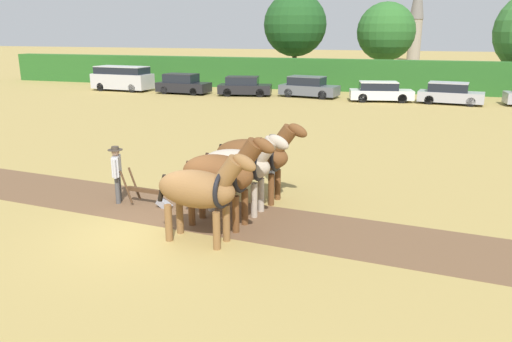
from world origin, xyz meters
name	(u,v)px	position (x,y,z in m)	size (l,w,h in m)	color
ground_plane	(149,233)	(0.00, 0.00, 0.00)	(240.00, 240.00, 0.00)	#A88E4C
plowed_furrow_strip	(131,202)	(-1.67, 1.88, 0.00)	(21.47, 2.60, 0.01)	brown
hedgerow	(339,75)	(0.00, 32.32, 1.30)	(64.59, 1.44, 2.60)	#286023
tree_far_left	(295,25)	(-4.90, 36.81, 5.42)	(5.84, 5.84, 8.35)	brown
tree_left	(386,32)	(3.30, 38.12, 4.79)	(5.26, 5.26, 7.43)	brown
church_spire	(417,12)	(5.62, 77.31, 7.69)	(2.26, 2.26, 14.70)	gray
draft_horse_lead_left	(201,189)	(1.50, -0.09, 1.33)	(2.70, 1.12, 2.37)	brown
draft_horse_lead_right	(222,173)	(1.60, 1.03, 1.42)	(2.71, 1.20, 2.53)	brown
draft_horse_trail_left	(239,165)	(1.70, 2.15, 1.36)	(2.71, 1.08, 2.38)	#B2A38E
draft_horse_trail_right	(255,155)	(1.80, 3.27, 1.39)	(2.99, 1.20, 2.50)	brown
plow	(152,196)	(-0.90, 1.81, 0.32)	(1.61, 0.49, 1.13)	#4C331E
farmer_at_plow	(117,170)	(-2.01, 1.81, 1.00)	(0.43, 0.62, 1.71)	#4C4C4C
farmer_beside_team	(272,156)	(1.91, 4.80, 1.00)	(0.45, 0.56, 1.71)	#4C4C4C
parked_van	(122,78)	(-17.38, 26.77, 1.05)	(5.16, 2.37, 2.03)	#BCBCC1
parked_car_left	(183,84)	(-11.60, 26.36, 0.75)	(4.29, 2.02, 1.59)	black
parked_car_center_left	(244,86)	(-6.49, 26.66, 0.71)	(4.33, 2.46, 1.48)	black
parked_car_center	(308,87)	(-1.53, 27.25, 0.76)	(4.63, 2.45, 1.58)	#565B66
parked_car_center_right	(380,92)	(3.87, 26.50, 0.68)	(4.65, 2.52, 1.41)	silver
parked_car_right	(450,94)	(8.56, 26.62, 0.71)	(4.47, 2.28, 1.48)	#A8A8B2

